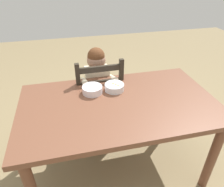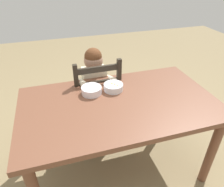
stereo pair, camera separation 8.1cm
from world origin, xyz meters
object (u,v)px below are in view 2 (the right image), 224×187
Objects in this scene: child_figure at (95,83)px; bowl_of_carrots at (113,87)px; dining_chair at (96,99)px; dining_table at (119,112)px; spoon at (109,92)px; bowl_of_peas at (92,90)px.

bowl_of_carrots is (0.09, -0.29, 0.11)m from child_figure.
dining_chair is at bearing 106.68° from bowl_of_carrots.
dining_table is 10.66× the size of spoon.
child_figure is 0.33m from spoon.
dining_chair is 0.43m from bowl_of_carrots.
dining_chair is 0.43m from spoon.
child_figure is (-0.08, 0.47, 0.02)m from dining_table.
dining_chair is 5.83× the size of bowl_of_carrots.
bowl_of_peas is 1.16× the size of spoon.
dining_table is 0.19m from spoon.
child_figure is at bearing -94.52° from dining_chair.
bowl_of_peas reaches higher than bowl_of_carrots.
child_figure reaches higher than bowl_of_peas.
bowl_of_peas is 0.18m from bowl_of_carrots.
child_figure is at bearing 72.69° from bowl_of_peas.
bowl_of_peas is 1.02× the size of bowl_of_carrots.
dining_table is at bearing -78.00° from spoon.
child_figure reaches higher than dining_table.
dining_chair reaches higher than dining_table.
dining_chair is 5.73× the size of bowl_of_peas.
dining_chair reaches higher than bowl_of_carrots.
dining_table is 0.48m from child_figure.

